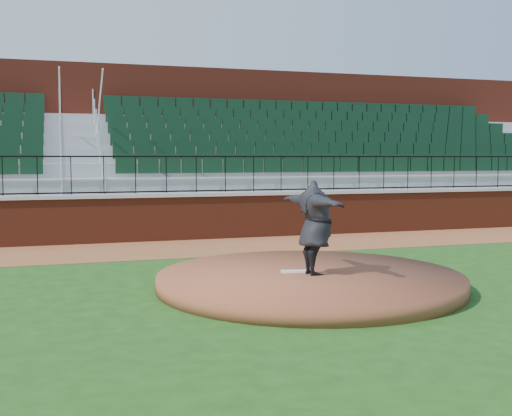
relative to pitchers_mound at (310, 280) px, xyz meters
The scene contains 10 objects.
ground 0.55m from the pitchers_mound, behind, with size 90.00×90.00×0.00m, color #1A4614.
warning_track 5.36m from the pitchers_mound, 95.72° to the left, with size 34.00×3.20×0.01m, color brown.
field_wall 6.97m from the pitchers_mound, 94.40° to the left, with size 34.00×0.35×1.20m, color maroon.
wall_cap 7.04m from the pitchers_mound, 94.40° to the left, with size 34.00×0.45×0.10m, color #B7B7B7.
wall_railing 7.15m from the pitchers_mound, 94.40° to the left, with size 34.00×0.05×1.00m, color black, non-canonical shape.
seating_stands 9.91m from the pitchers_mound, 93.16° to the left, with size 34.00×5.10×4.60m, color gray, non-canonical shape.
concourse_wall 12.74m from the pitchers_mound, 92.45° to the left, with size 34.00×0.50×5.50m, color maroon.
pitchers_mound is the anchor object (origin of this frame).
pitching_rubber 0.28m from the pitchers_mound, 141.64° to the left, with size 0.53×0.13×0.04m, color white.
pitcher 0.95m from the pitchers_mound, 74.89° to the right, with size 2.01×0.55×1.64m, color black.
Camera 1 is at (-3.61, -9.96, 2.28)m, focal length 43.86 mm.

